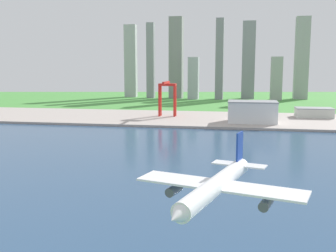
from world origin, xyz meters
name	(u,v)px	position (x,y,z in m)	size (l,w,h in m)	color
ground_plane	(201,155)	(0.00, 300.00, 0.00)	(2400.00, 2400.00, 0.00)	#49933F
water_bay	(190,179)	(0.00, 240.00, 0.07)	(840.00, 360.00, 0.15)	#2D4C70
industrial_pier	(217,119)	(0.00, 490.00, 1.25)	(840.00, 140.00, 2.50)	#ACA199
airplane_landing	(216,186)	(21.50, 116.03, 34.14)	(40.10, 44.25, 13.49)	white
port_crane_red	(167,92)	(-60.43, 497.29, 31.63)	(20.65, 35.68, 41.82)	red
warehouse_main	(252,112)	(38.77, 460.76, 13.93)	(51.56, 33.09, 22.81)	white
warehouse_annex	(314,112)	(111.22, 518.32, 8.17)	(42.20, 25.96, 11.29)	silver
distant_skyline	(215,62)	(-26.36, 820.22, 71.09)	(362.59, 59.29, 158.24)	#ADADB3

